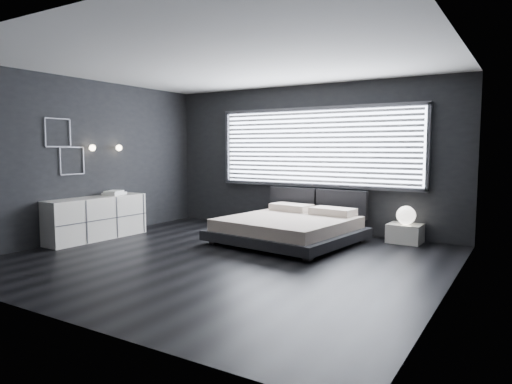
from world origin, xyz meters
The scene contains 12 objects.
room centered at (0.00, 0.00, 1.40)m, with size 6.04×6.00×2.80m.
window centered at (0.20, 2.70, 1.61)m, with size 4.14×0.09×1.52m.
headboard centered at (0.26, 2.64, 0.57)m, with size 1.96×0.16×0.52m.
sconce_near centered at (-2.88, 0.05, 1.60)m, with size 0.18×0.11×0.11m.
sconce_far centered at (-2.88, 0.65, 1.60)m, with size 0.18×0.11×0.11m.
wall_art_upper centered at (-2.98, -0.55, 1.85)m, with size 0.01×0.48×0.48m.
wall_art_lower centered at (-2.98, -0.30, 1.38)m, with size 0.01×0.48×0.48m.
bed centered at (0.27, 1.48, 0.26)m, with size 2.38×2.29×0.55m.
nightstand centered at (1.95, 2.50, 0.16)m, with size 0.55×0.45×0.32m, color white.
orb_lamp centered at (1.97, 2.46, 0.47)m, with size 0.31×0.31×0.31m, color white.
dresser centered at (-2.78, -0.02, 0.37)m, with size 0.62×1.88×0.74m.
book_stack centered at (-2.80, 0.43, 0.78)m, with size 0.36×0.42×0.08m.
Camera 1 is at (3.76, -5.31, 1.60)m, focal length 32.00 mm.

